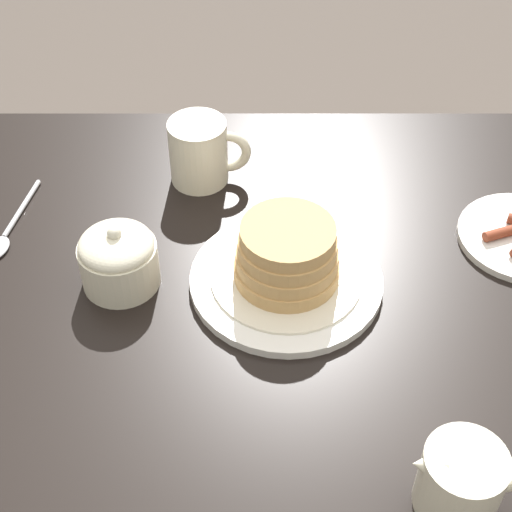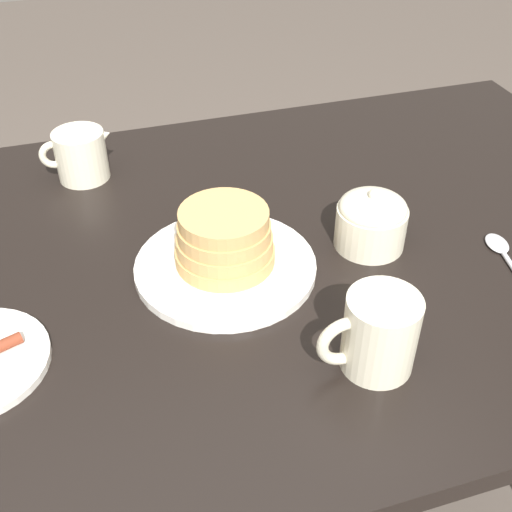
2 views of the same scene
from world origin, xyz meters
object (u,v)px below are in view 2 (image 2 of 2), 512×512
Objects in this scene: coffee_mug at (377,333)px; spoon at (505,255)px; pancake_plate at (225,250)px; creamer_pitcher at (81,154)px; sugar_bowl at (371,220)px.

coffee_mug is 0.29m from spoon.
pancake_plate is at bearing -13.15° from spoon.
spoon is (-0.38, 0.09, -0.03)m from pancake_plate.
pancake_plate reaches higher than spoon.
coffee_mug is 0.58m from creamer_pitcher.
pancake_plate reaches higher than creamer_pitcher.
pancake_plate is 2.09× the size of coffee_mug.
spoon is at bearing 153.48° from sugar_bowl.
creamer_pitcher is (0.16, -0.30, 0.01)m from pancake_plate.
coffee_mug reaches higher than spoon.
creamer_pitcher is at bearing -39.77° from sugar_bowl.
coffee_mug is 0.23m from sugar_bowl.
creamer_pitcher is 0.48m from sugar_bowl.
sugar_bowl is 0.60× the size of spoon.
spoon is at bearing 166.85° from pancake_plate.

